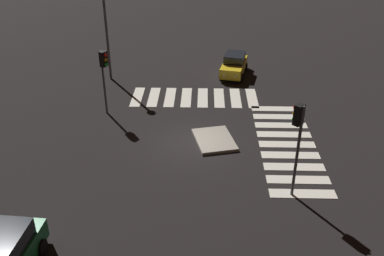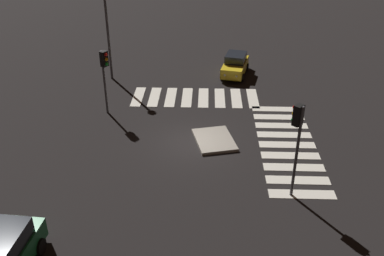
{
  "view_description": "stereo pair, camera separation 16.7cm",
  "coord_description": "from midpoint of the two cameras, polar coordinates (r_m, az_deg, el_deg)",
  "views": [
    {
      "loc": [
        -21.5,
        -0.62,
        12.87
      ],
      "look_at": [
        0.0,
        0.0,
        1.0
      ],
      "focal_mm": 40.67,
      "sensor_mm": 36.0,
      "label": 1
    },
    {
      "loc": [
        -21.49,
        -0.78,
        12.87
      ],
      "look_at": [
        0.0,
        0.0,
        1.0
      ],
      "focal_mm": 40.67,
      "sensor_mm": 36.0,
      "label": 2
    }
  ],
  "objects": [
    {
      "name": "crosswalk_near",
      "position": [
        25.49,
        12.55,
        -2.16
      ],
      "size": [
        9.9,
        3.2,
        0.02
      ],
      "color": "silver",
      "rests_on": "ground"
    },
    {
      "name": "ground_plane",
      "position": [
        25.06,
        0.19,
        -2.0
      ],
      "size": [
        80.0,
        80.0,
        0.0
      ],
      "primitive_type": "plane",
      "color": "black"
    },
    {
      "name": "traffic_light_south",
      "position": [
        19.74,
        13.86,
        -0.12
      ],
      "size": [
        0.54,
        0.54,
        4.72
      ],
      "rotation": [
        0.0,
        0.0,
        0.81
      ],
      "color": "#47474C",
      "rests_on": "ground"
    },
    {
      "name": "street_lamp",
      "position": [
        32.8,
        -11.08,
        14.7
      ],
      "size": [
        0.56,
        0.56,
        7.47
      ],
      "color": "#47474C",
      "rests_on": "ground"
    },
    {
      "name": "car_yellow",
      "position": [
        34.44,
        5.82,
        8.24
      ],
      "size": [
        4.0,
        2.39,
        1.65
      ],
      "rotation": [
        0.0,
        0.0,
        2.92
      ],
      "color": "gold",
      "rests_on": "ground"
    },
    {
      "name": "traffic_light_north",
      "position": [
        27.63,
        -11.23,
        7.86
      ],
      "size": [
        0.54,
        0.53,
        4.23
      ],
      "rotation": [
        0.0,
        0.0,
        -2.15
      ],
      "color": "#47474C",
      "rests_on": "ground"
    },
    {
      "name": "crosswalk_side",
      "position": [
        30.57,
        0.58,
        4.02
      ],
      "size": [
        3.2,
        8.75,
        0.02
      ],
      "color": "silver",
      "rests_on": "ground"
    },
    {
      "name": "traffic_island",
      "position": [
        25.24,
        3.13,
        -1.57
      ],
      "size": [
        3.23,
        2.71,
        0.18
      ],
      "color": "gray",
      "rests_on": "ground"
    }
  ]
}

